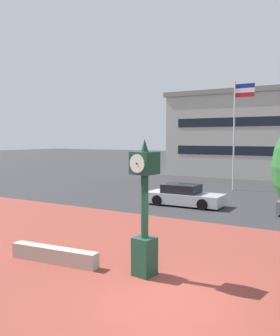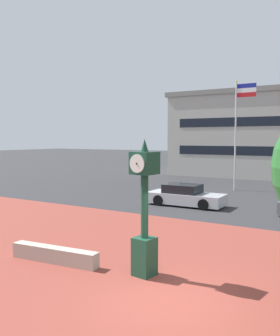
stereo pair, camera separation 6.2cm
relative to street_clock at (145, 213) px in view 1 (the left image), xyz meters
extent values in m
plane|color=#2D2D30|center=(1.42, -1.21, -1.86)|extent=(200.00, 200.00, 0.00)
cube|color=brown|center=(1.42, 1.11, -1.86)|extent=(44.00, 12.63, 0.01)
cube|color=#ADA393|center=(-3.09, -0.54, -1.61)|extent=(3.22, 0.72, 0.50)
cube|color=#19422D|center=(0.00, 0.00, -1.29)|extent=(0.65, 0.65, 1.14)
cylinder|color=#19422D|center=(0.00, 0.00, 0.21)|extent=(0.22, 0.22, 1.86)
cube|color=#19422D|center=(0.00, 0.00, 1.47)|extent=(0.74, 0.74, 0.65)
cylinder|color=silver|center=(0.05, 0.34, 1.47)|extent=(0.52, 0.10, 0.52)
sphere|color=black|center=(0.05, 0.36, 1.47)|extent=(0.05, 0.05, 0.05)
cylinder|color=silver|center=(-0.05, -0.34, 1.47)|extent=(0.52, 0.10, 0.52)
sphere|color=black|center=(-0.05, -0.36, 1.47)|extent=(0.05, 0.05, 0.05)
cone|color=#19422D|center=(0.00, 0.00, 1.98)|extent=(0.23, 0.23, 0.37)
cube|color=#B7BABF|center=(-3.57, 11.00, -1.42)|extent=(4.63, 1.90, 0.64)
cube|color=black|center=(-3.80, 10.99, -0.86)|extent=(2.14, 1.60, 0.56)
cylinder|color=black|center=(-2.16, 11.87, -1.54)|extent=(0.64, 0.23, 0.64)
cylinder|color=black|center=(-2.13, 10.18, -1.54)|extent=(0.64, 0.23, 0.64)
cylinder|color=black|center=(-5.01, 11.81, -1.54)|extent=(0.64, 0.23, 0.64)
cylinder|color=black|center=(-4.98, 10.13, -1.54)|extent=(0.64, 0.23, 0.64)
cylinder|color=silver|center=(-3.05, 19.10, 2.30)|extent=(0.12, 0.12, 8.32)
sphere|color=gold|center=(-3.05, 19.10, 6.52)|extent=(0.14, 0.14, 0.14)
cube|color=navy|center=(-2.27, 19.10, 6.15)|extent=(1.44, 0.02, 0.33)
cube|color=white|center=(-2.27, 19.10, 5.81)|extent=(1.44, 0.02, 0.33)
cube|color=red|center=(-2.27, 19.10, 5.48)|extent=(1.44, 0.02, 0.33)
camera|label=1|loc=(5.27, -9.09, 2.17)|focal=39.12mm
camera|label=2|loc=(5.33, -9.06, 2.17)|focal=39.12mm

